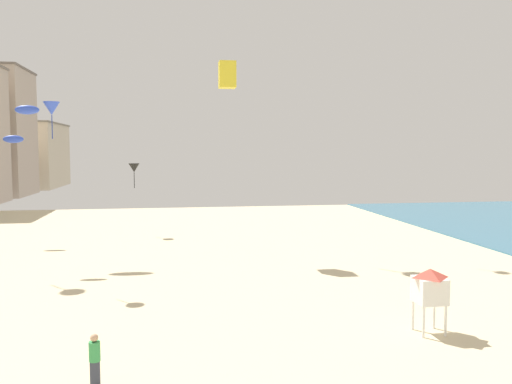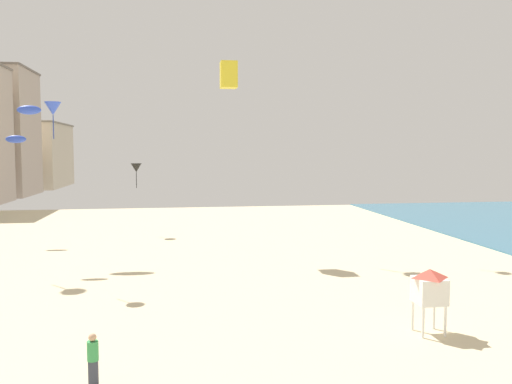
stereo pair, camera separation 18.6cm
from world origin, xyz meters
name	(u,v)px [view 1 (the left image)]	position (x,y,z in m)	size (l,w,h in m)	color
boardwalk_hotel_furthest	(11,155)	(-30.64, 101.06, 6.15)	(18.29, 19.95, 12.28)	beige
kite_flyer	(95,357)	(-2.79, 10.40, 0.92)	(0.34, 0.34, 1.64)	#383D4C
lifeguard_stand	(430,287)	(9.42, 13.21, 1.84)	(1.10, 1.10, 2.55)	white
kite_black_delta	(134,168)	(-3.57, 40.00, 5.63)	(0.92, 0.92, 2.10)	black
kite_blue_delta	(52,108)	(-6.71, 24.08, 9.34)	(0.87, 0.87, 1.97)	blue
kite_blue_parafoil_2	(27,110)	(-9.26, 29.26, 9.62)	(1.46, 0.41, 0.57)	blue
kite_blue_parafoil_4	(13,139)	(-12.43, 37.53, 7.97)	(1.53, 0.42, 0.59)	blue
kite_yellow_box	(227,75)	(3.33, 30.08, 12.16)	(1.11, 1.11, 1.75)	yellow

